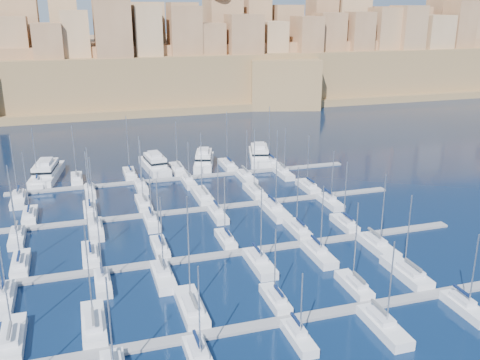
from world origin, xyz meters
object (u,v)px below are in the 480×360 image
object	(u,v)px
sailboat_2	(191,307)
motor_yacht_b	(155,164)
motor_yacht_c	(204,160)
sailboat_4	(354,285)
motor_yacht_d	(259,155)
sailboat_0	(12,338)
motor_yacht_a	(46,172)

from	to	relation	value
sailboat_2	motor_yacht_b	bearing A→B (deg)	85.55
sailboat_2	motor_yacht_c	size ratio (longest dim) A/B	1.08
sailboat_4	motor_yacht_c	world-z (taller)	sailboat_4
sailboat_2	motor_yacht_d	distance (m)	77.52
sailboat_4	motor_yacht_d	bearing A→B (deg)	82.37
motor_yacht_b	motor_yacht_d	xyz separation A→B (m)	(28.87, 0.52, 0.00)
motor_yacht_b	motor_yacht_c	bearing A→B (deg)	-1.20
motor_yacht_c	motor_yacht_d	distance (m)	15.86
motor_yacht_c	motor_yacht_b	bearing A→B (deg)	178.80
sailboat_0	sailboat_2	world-z (taller)	sailboat_2
sailboat_0	sailboat_2	distance (m)	23.20
sailboat_2	motor_yacht_c	distance (m)	71.18
sailboat_0	motor_yacht_a	size ratio (longest dim) A/B	0.76
motor_yacht_b	sailboat_2	bearing A→B (deg)	-94.45
sailboat_4	motor_yacht_d	world-z (taller)	sailboat_4
sailboat_0	sailboat_4	bearing A→B (deg)	-0.87
sailboat_4	motor_yacht_c	xyz separation A→B (m)	(-6.38, 69.85, 0.99)
sailboat_0	sailboat_4	world-z (taller)	sailboat_0
motor_yacht_a	motor_yacht_c	distance (m)	39.61
motor_yacht_c	motor_yacht_d	xyz separation A→B (m)	(15.84, 0.80, 0.00)
sailboat_4	motor_yacht_d	distance (m)	71.29
sailboat_2	motor_yacht_b	distance (m)	69.24
sailboat_4	motor_yacht_b	xyz separation A→B (m)	(-19.40, 70.12, 0.99)
sailboat_0	motor_yacht_d	distance (m)	90.48
motor_yacht_c	motor_yacht_a	bearing A→B (deg)	178.07
sailboat_0	sailboat_2	bearing A→B (deg)	0.92
motor_yacht_b	motor_yacht_d	bearing A→B (deg)	1.04
sailboat_0	sailboat_4	xyz separation A→B (m)	(47.96, -0.73, -0.01)
motor_yacht_b	motor_yacht_c	distance (m)	13.03
sailboat_0	sailboat_2	xyz separation A→B (m)	(23.19, 0.37, 0.03)
motor_yacht_d	motor_yacht_b	bearing A→B (deg)	-178.96
sailboat_0	motor_yacht_d	size ratio (longest dim) A/B	0.81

